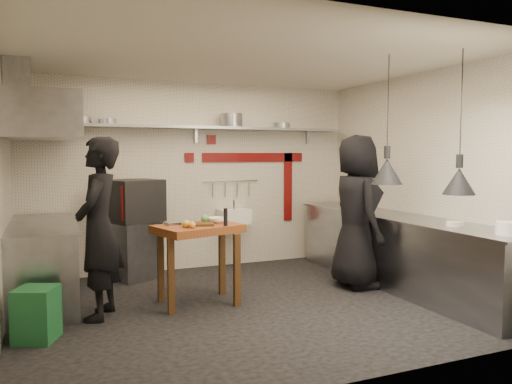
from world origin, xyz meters
name	(u,v)px	position (x,y,z in m)	size (l,w,h in m)	color
floor	(248,305)	(0.00, 0.00, 0.00)	(5.00, 5.00, 0.00)	black
ceiling	(247,57)	(0.00, 0.00, 2.80)	(5.00, 5.00, 0.00)	beige
wall_back	(196,176)	(0.00, 2.10, 1.40)	(5.00, 0.04, 2.80)	silver
wall_front	(354,199)	(0.00, -2.10, 1.40)	(5.00, 0.04, 2.80)	silver
wall_right	(423,179)	(2.50, 0.00, 1.40)	(0.04, 4.20, 2.80)	silver
red_band_horiz	(254,157)	(0.95, 2.08, 1.68)	(1.70, 0.02, 0.14)	#660B0B
red_band_vert	(288,187)	(1.55, 2.08, 1.20)	(0.14, 0.02, 1.10)	#660B0B
red_tile_a	(212,140)	(0.25, 2.08, 1.95)	(0.14, 0.02, 0.14)	#660B0B
red_tile_b	(189,158)	(-0.10, 2.08, 1.68)	(0.14, 0.02, 0.14)	#660B0B
back_shelf	(199,128)	(0.00, 1.92, 2.12)	(4.60, 0.34, 0.04)	gray
shelf_bracket_left	(59,133)	(-1.90, 2.07, 2.02)	(0.04, 0.06, 0.24)	gray
shelf_bracket_mid	(196,135)	(0.00, 2.07, 2.02)	(0.04, 0.06, 0.24)	gray
shelf_bracket_right	(308,137)	(1.90, 2.07, 2.02)	(0.04, 0.06, 0.24)	gray
pan_far_left	(81,120)	(-1.64, 1.92, 2.19)	(0.28, 0.28, 0.09)	gray
pan_mid_left	(108,122)	(-1.28, 1.92, 2.18)	(0.24, 0.24, 0.07)	gray
stock_pot	(232,120)	(0.52, 1.92, 2.24)	(0.32, 0.32, 0.20)	gray
pan_right	(282,126)	(1.36, 1.92, 2.18)	(0.26, 0.26, 0.08)	gray
oven_stand	(135,250)	(-0.98, 1.78, 0.40)	(0.59, 0.54, 0.80)	gray
combi_oven	(133,201)	(-0.98, 1.77, 1.09)	(0.66, 0.62, 0.58)	black
oven_door	(137,202)	(-0.98, 1.50, 1.09)	(0.47, 0.03, 0.46)	#660B0B
oven_glass	(137,202)	(-0.98, 1.50, 1.09)	(0.34, 0.01, 0.34)	black
hand_sink	(234,216)	(0.55, 1.92, 0.78)	(0.46, 0.34, 0.22)	white
sink_tap	(234,205)	(0.55, 1.92, 0.96)	(0.03, 0.03, 0.14)	gray
sink_drain	(235,245)	(0.55, 1.88, 0.34)	(0.06, 0.06, 0.66)	gray
utensil_rail	(231,181)	(0.55, 2.06, 1.32)	(0.02, 0.02, 0.90)	gray
counter_right	(400,252)	(2.15, 0.00, 0.45)	(0.70, 3.80, 0.90)	gray
counter_right_top	(401,217)	(2.15, 0.00, 0.92)	(0.76, 3.90, 0.03)	gray
plate_stack	(508,228)	(2.12, -1.65, 1.00)	(0.23, 0.23, 0.13)	white
small_bowl_right	(455,224)	(2.10, -0.97, 0.96)	(0.18, 0.18, 0.05)	white
counter_left	(43,264)	(-2.15, 1.05, 0.45)	(0.70, 1.90, 0.90)	gray
counter_left_top	(41,225)	(-2.15, 1.05, 0.92)	(0.76, 2.00, 0.03)	gray
extractor_hood	(43,117)	(-2.10, 1.05, 2.15)	(0.78, 1.60, 0.50)	gray
hood_duct	(17,81)	(-2.35, 1.05, 2.55)	(0.28, 0.28, 0.50)	gray
green_bin	(36,314)	(-2.20, -0.23, 0.25)	(0.34, 0.34, 0.50)	#185A2D
prep_table	(198,264)	(-0.49, 0.30, 0.46)	(0.92, 0.64, 0.92)	brown
cutting_board	(198,224)	(-0.50, 0.27, 0.93)	(0.35, 0.24, 0.03)	#492C15
pepper_mill	(226,217)	(-0.23, 0.10, 1.02)	(0.05, 0.05, 0.20)	black
lemon_a	(186,224)	(-0.67, 0.14, 0.96)	(0.09, 0.09, 0.09)	gold
lemon_b	(192,225)	(-0.62, 0.06, 0.96)	(0.08, 0.08, 0.08)	gold
veg_ball	(205,219)	(-0.38, 0.41, 0.97)	(0.09, 0.09, 0.09)	#589B47
steel_tray	(173,224)	(-0.76, 0.39, 0.94)	(0.16, 0.11, 0.03)	gray
bowl	(216,220)	(-0.24, 0.38, 0.95)	(0.21, 0.21, 0.07)	white
heat_lamp_near	(388,120)	(1.35, -0.73, 2.10)	(0.34, 0.34, 1.40)	black
heat_lamp_far	(461,122)	(1.84, -1.27, 2.06)	(0.33, 0.33, 1.49)	black
chef_left	(99,228)	(-1.59, 0.23, 0.96)	(0.70, 0.46, 1.91)	black
chef_right	(356,211)	(1.62, 0.23, 0.99)	(0.97, 0.63, 1.98)	black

